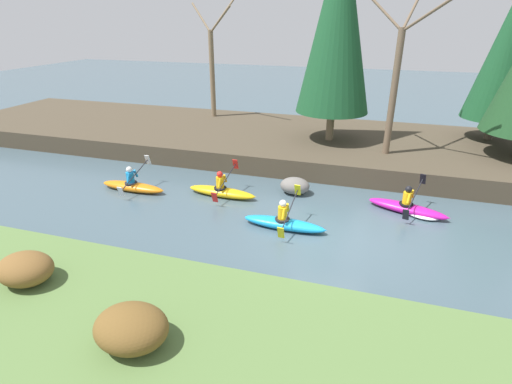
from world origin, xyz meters
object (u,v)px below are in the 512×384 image
object	(u,v)px
kayaker_lead	(411,208)
kayaker_far_back	(133,186)
kayaker_trailing	(222,191)
kayaker_middle	(285,222)
boulder_midstream	(295,186)

from	to	relation	value
kayaker_lead	kayaker_far_back	distance (m)	10.39
kayaker_trailing	kayaker_lead	bearing A→B (deg)	8.29
kayaker_middle	kayaker_far_back	size ratio (longest dim) A/B	1.00
kayaker_middle	kayaker_trailing	xyz separation A→B (m)	(-2.86, 1.77, 0.00)
kayaker_lead	boulder_midstream	xyz separation A→B (m)	(-4.21, 0.51, 0.12)
boulder_midstream	kayaker_middle	bearing A→B (deg)	-84.43
kayaker_lead	boulder_midstream	size ratio (longest dim) A/B	2.44
kayaker_far_back	boulder_midstream	distance (m)	6.34
kayaker_far_back	kayaker_lead	bearing A→B (deg)	7.88
kayaker_trailing	kayaker_far_back	size ratio (longest dim) A/B	1.00
kayaker_lead	kayaker_far_back	world-z (taller)	same
kayaker_lead	kayaker_trailing	xyz separation A→B (m)	(-6.79, -0.57, 0.02)
kayaker_trailing	boulder_midstream	distance (m)	2.80
kayaker_middle	kayaker_trailing	distance (m)	3.36
kayaker_lead	kayaker_far_back	size ratio (longest dim) A/B	1.00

